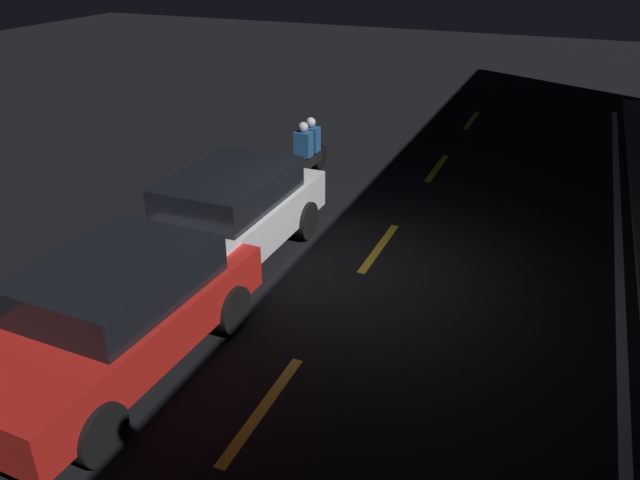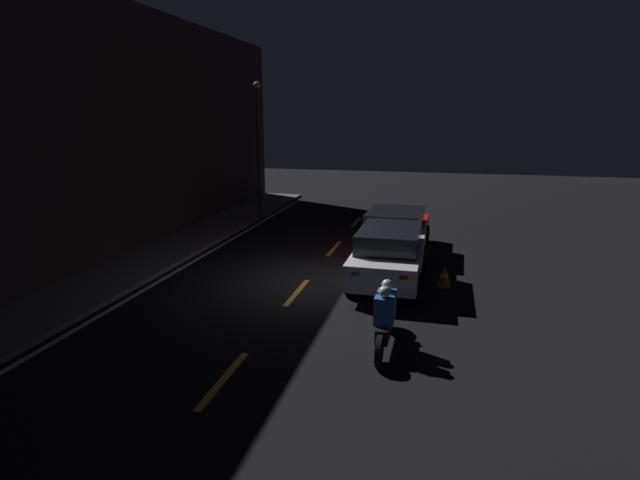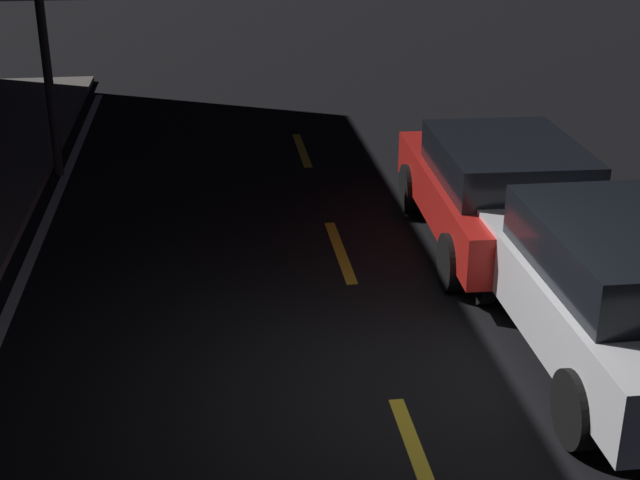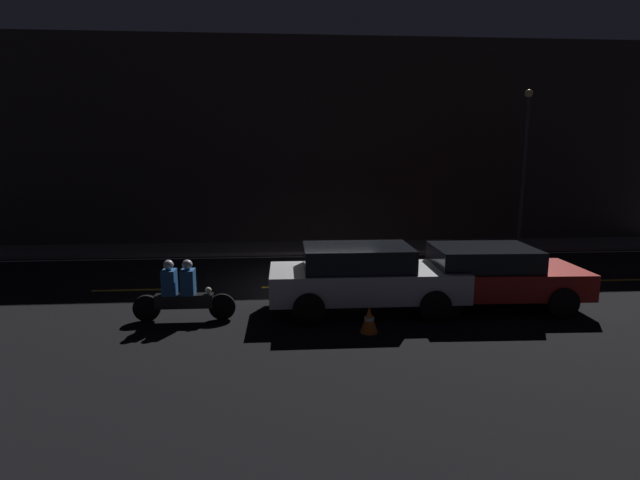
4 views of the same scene
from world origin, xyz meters
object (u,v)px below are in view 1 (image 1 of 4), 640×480
at_px(sedan_white, 227,217).
at_px(taxi_red, 114,313).
at_px(motorcycle, 307,152).
at_px(traffic_cone_near, 161,229).

xyz_separation_m(sedan_white, taxi_red, (3.00, 0.13, -0.04)).
distance_m(motorcycle, traffic_cone_near, 4.12).
height_order(sedan_white, taxi_red, sedan_white).
relative_size(sedan_white, taxi_red, 1.04).
relative_size(sedan_white, traffic_cone_near, 7.88).
bearing_deg(motorcycle, traffic_cone_near, -15.23).
relative_size(taxi_red, traffic_cone_near, 7.57).
xyz_separation_m(sedan_white, motorcycle, (-4.08, -0.35, -0.19)).
height_order(sedan_white, traffic_cone_near, sedan_white).
bearing_deg(motorcycle, taxi_red, 4.56).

